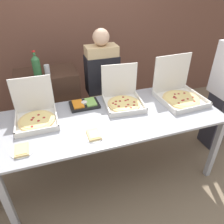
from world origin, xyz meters
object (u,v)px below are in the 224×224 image
object	(u,v)px
paper_plate_front_center	(94,135)
soda_bottle	(36,65)
pizza_box_far_left	(123,98)
pizza_box_near_left	(179,92)
paper_plate_front_right	(22,150)
soda_can_silver	(47,70)
veggie_tray	(84,104)
pizza_box_near_right	(36,114)
person_server_vest	(102,83)

from	to	relation	value
paper_plate_front_center	soda_bottle	xyz separation A→B (m)	(-0.41, 1.04, 0.37)
soda_bottle	pizza_box_far_left	bearing A→B (deg)	-32.59
pizza_box_far_left	pizza_box_near_left	bearing A→B (deg)	-3.07
paper_plate_front_right	soda_can_silver	bearing A→B (deg)	71.49
pizza_box_near_left	veggie_tray	bearing A→B (deg)	167.75
soda_bottle	paper_plate_front_center	bearing A→B (deg)	-68.31
pizza_box_near_right	paper_plate_front_center	size ratio (longest dim) A/B	1.99
paper_plate_front_center	person_server_vest	distance (m)	1.07
pizza_box_far_left	person_server_vest	distance (m)	0.54
veggie_tray	soda_bottle	bearing A→B (deg)	133.48
soda_bottle	veggie_tray	bearing A→B (deg)	-46.52
paper_plate_front_right	person_server_vest	xyz separation A→B (m)	(1.03, 1.01, 0.03)
pizza_box_near_left	person_server_vest	distance (m)	1.00
paper_plate_front_center	paper_plate_front_right	size ratio (longest dim) A/B	1.10
pizza_box_far_left	soda_can_silver	bearing A→B (deg)	150.17
paper_plate_front_center	veggie_tray	distance (m)	0.57
pizza_box_near_left	soda_can_silver	bearing A→B (deg)	153.50
paper_plate_front_center	veggie_tray	size ratio (longest dim) A/B	0.66
paper_plate_front_center	soda_bottle	world-z (taller)	soda_bottle
paper_plate_front_center	veggie_tray	bearing A→B (deg)	86.24
pizza_box_near_left	paper_plate_front_center	bearing A→B (deg)	-164.64
pizza_box_far_left	veggie_tray	world-z (taller)	pizza_box_far_left
pizza_box_near_right	pizza_box_far_left	bearing A→B (deg)	1.88
paper_plate_front_right	soda_bottle	xyz separation A→B (m)	(0.23, 1.05, 0.37)
pizza_box_near_left	veggie_tray	xyz separation A→B (m)	(-1.12, 0.20, -0.06)
veggie_tray	person_server_vest	distance (m)	0.55
pizza_box_near_left	person_server_vest	size ratio (longest dim) A/B	0.33
pizza_box_far_left	paper_plate_front_center	xyz separation A→B (m)	(-0.47, -0.47, -0.06)
soda_bottle	person_server_vest	bearing A→B (deg)	-3.07
pizza_box_far_left	soda_can_silver	distance (m)	0.98
pizza_box_near_right	person_server_vest	bearing A→B (deg)	32.40
veggie_tray	pizza_box_near_right	bearing A→B (deg)	-167.59
person_server_vest	pizza_box_near_right	bearing A→B (deg)	32.02
pizza_box_near_left	paper_plate_front_right	size ratio (longest dim) A/B	2.65
veggie_tray	person_server_vest	world-z (taller)	person_server_vest
paper_plate_front_center	soda_can_silver	xyz separation A→B (m)	(-0.30, 1.02, 0.30)
soda_bottle	soda_can_silver	world-z (taller)	soda_bottle
pizza_box_near_left	paper_plate_front_right	distance (m)	1.84
paper_plate_front_center	soda_can_silver	world-z (taller)	soda_can_silver
soda_can_silver	veggie_tray	bearing A→B (deg)	-53.66
pizza_box_far_left	pizza_box_near_right	bearing A→B (deg)	-172.91
soda_bottle	soda_can_silver	size ratio (longest dim) A/B	2.40
soda_can_silver	pizza_box_near_right	bearing A→B (deg)	-109.06
soda_bottle	pizza_box_near_left	bearing A→B (deg)	-23.15
pizza_box_far_left	paper_plate_front_center	distance (m)	0.67
pizza_box_near_right	veggie_tray	bearing A→B (deg)	12.78
soda_can_silver	person_server_vest	bearing A→B (deg)	-2.14
paper_plate_front_right	pizza_box_far_left	bearing A→B (deg)	23.17
pizza_box_near_left	soda_bottle	distance (m)	1.74
pizza_box_near_right	veggie_tray	xyz separation A→B (m)	(0.54, 0.12, -0.05)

